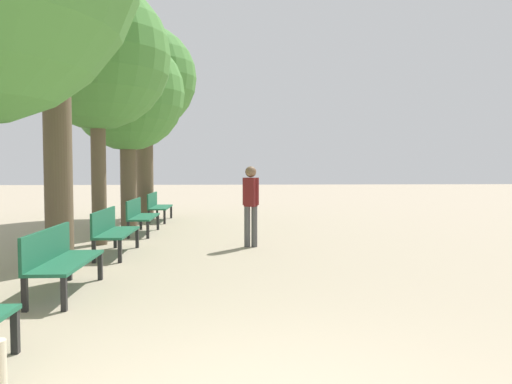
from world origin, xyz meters
name	(u,v)px	position (x,y,z in m)	size (l,w,h in m)	color
bench_row_1	(59,257)	(-2.13, 3.44, 0.47)	(0.52, 1.62, 0.82)	#1E6042
bench_row_2	(112,229)	(-2.13, 6.21, 0.47)	(0.52, 1.62, 0.82)	#1E6042
bench_row_3	(140,214)	(-2.13, 8.99, 0.47)	(0.52, 1.62, 0.82)	#1E6042
bench_row_4	(157,205)	(-2.13, 11.77, 0.47)	(0.52, 1.62, 0.82)	#1E6042
tree_row_2	(97,57)	(-2.67, 7.43, 3.81)	(2.96, 2.96, 5.31)	brown
tree_row_3	(127,95)	(-2.67, 10.38, 3.46)	(2.98, 2.98, 4.99)	brown
tree_row_4	(144,80)	(-2.67, 12.89, 4.27)	(3.25, 3.25, 5.97)	brown
pedestrian_near	(251,201)	(0.42, 6.98, 0.92)	(0.32, 0.27, 1.60)	#4C4C4C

